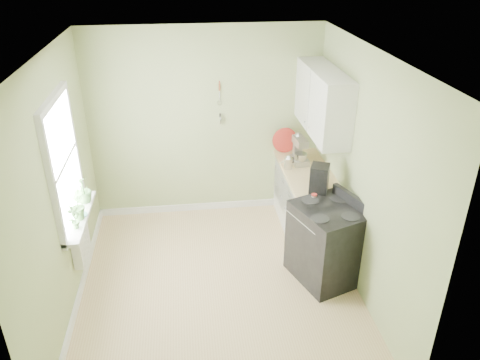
{
  "coord_description": "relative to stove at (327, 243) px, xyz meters",
  "views": [
    {
      "loc": [
        -0.29,
        -4.34,
        3.62
      ],
      "look_at": [
        0.32,
        0.55,
        1.1
      ],
      "focal_mm": 35.0,
      "sensor_mm": 36.0,
      "label": 1
    }
  ],
  "objects": [
    {
      "name": "stand_mixer",
      "position": [
        -0.04,
        1.31,
        0.6
      ],
      "size": [
        0.23,
        0.35,
        0.4
      ],
      "color": "#B2B2B7",
      "rests_on": "countertop"
    },
    {
      "name": "plant_c",
      "position": [
        -2.78,
        0.58,
        0.58
      ],
      "size": [
        0.24,
        0.24,
        0.33
      ],
      "primitive_type": "imported",
      "rotation": [
        0.0,
        0.0,
        4.33
      ],
      "color": "#447136",
      "rests_on": "window_sill"
    },
    {
      "name": "coffee_maker",
      "position": [
        -0.02,
        0.43,
        0.6
      ],
      "size": [
        0.28,
        0.29,
        0.36
      ],
      "color": "black",
      "rests_on": "countertop"
    },
    {
      "name": "upper_cabinets",
      "position": [
        0.15,
        1.07,
        1.37
      ],
      "size": [
        0.35,
        1.4,
        0.8
      ],
      "primitive_type": "cube",
      "color": "white",
      "rests_on": "wall_right"
    },
    {
      "name": "jar",
      "position": [
        -0.11,
        0.27,
        0.47
      ],
      "size": [
        0.07,
        0.07,
        0.08
      ],
      "color": "tan",
      "rests_on": "countertop"
    },
    {
      "name": "stove",
      "position": [
        0.0,
        0.0,
        0.0
      ],
      "size": [
        0.91,
        0.95,
        1.07
      ],
      "color": "black",
      "rests_on": "floor"
    },
    {
      "name": "wall_left",
      "position": [
        -2.89,
        -0.03,
        0.87
      ],
      "size": [
        0.02,
        3.6,
        2.7
      ],
      "primitive_type": "cube",
      "color": "#ABB87D",
      "rests_on": "floor"
    },
    {
      "name": "red_tray",
      "position": [
        -0.16,
        1.69,
        0.61
      ],
      "size": [
        0.36,
        0.08,
        0.36
      ],
      "primitive_type": "cylinder",
      "rotation": [
        1.45,
        0.0,
        0.05
      ],
      "color": "#B22D24",
      "rests_on": "countertop"
    },
    {
      "name": "base_cabinets",
      "position": [
        0.02,
        0.97,
        -0.04
      ],
      "size": [
        0.6,
        1.6,
        0.87
      ],
      "primitive_type": "cube",
      "color": "white",
      "rests_on": "floor"
    },
    {
      "name": "window_sill",
      "position": [
        -2.79,
        0.27,
        0.4
      ],
      "size": [
        0.18,
        1.14,
        0.04
      ],
      "primitive_type": "cube",
      "color": "white",
      "rests_on": "wall_left"
    },
    {
      "name": "countertop",
      "position": [
        0.01,
        0.97,
        0.41
      ],
      "size": [
        0.64,
        1.6,
        0.04
      ],
      "primitive_type": "cube",
      "color": "beige",
      "rests_on": "base_cabinets"
    },
    {
      "name": "ceiling",
      "position": [
        -1.28,
        -0.03,
        2.23
      ],
      "size": [
        3.2,
        3.6,
        0.02
      ],
      "primitive_type": "cube",
      "color": "white",
      "rests_on": "wall_back"
    },
    {
      "name": "wall_back",
      "position": [
        -1.28,
        1.78,
        0.87
      ],
      "size": [
        3.2,
        0.02,
        2.7
      ],
      "primitive_type": "cube",
      "color": "#ABB87D",
      "rests_on": "floor"
    },
    {
      "name": "window",
      "position": [
        -2.86,
        0.27,
        1.07
      ],
      "size": [
        0.06,
        1.14,
        1.44
      ],
      "color": "white",
      "rests_on": "wall_left"
    },
    {
      "name": "radiator",
      "position": [
        -2.82,
        0.22,
        0.07
      ],
      "size": [
        0.12,
        0.5,
        0.35
      ],
      "primitive_type": "cube",
      "color": "white",
      "rests_on": "wall_left"
    },
    {
      "name": "floor",
      "position": [
        -1.28,
        -0.03,
        -0.49
      ],
      "size": [
        3.2,
        3.6,
        0.02
      ],
      "primitive_type": "cube",
      "color": "tan",
      "rests_on": "ground"
    },
    {
      "name": "wall_utensils",
      "position": [
        -1.08,
        1.75,
        1.09
      ],
      "size": [
        0.02,
        0.14,
        0.58
      ],
      "color": "beige",
      "rests_on": "wall_back"
    },
    {
      "name": "plant_a",
      "position": [
        -2.78,
        0.0,
        0.56
      ],
      "size": [
        0.16,
        0.17,
        0.27
      ],
      "primitive_type": "imported",
      "rotation": [
        0.0,
        0.0,
        0.99
      ],
      "color": "#447136",
      "rests_on": "window_sill"
    },
    {
      "name": "plant_b",
      "position": [
        -2.78,
        0.21,
        0.59
      ],
      "size": [
        0.19,
        0.22,
        0.34
      ],
      "primitive_type": "imported",
      "rotation": [
        0.0,
        0.0,
        1.82
      ],
      "color": "#447136",
      "rests_on": "window_sill"
    },
    {
      "name": "wall_right",
      "position": [
        0.33,
        -0.03,
        0.87
      ],
      "size": [
        0.02,
        3.6,
        2.7
      ],
      "primitive_type": "cube",
      "color": "#ABB87D",
      "rests_on": "floor"
    },
    {
      "name": "kettle",
      "position": [
        -0.23,
        1.14,
        0.53
      ],
      "size": [
        0.19,
        0.11,
        0.19
      ],
      "color": "silver",
      "rests_on": "countertop"
    }
  ]
}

